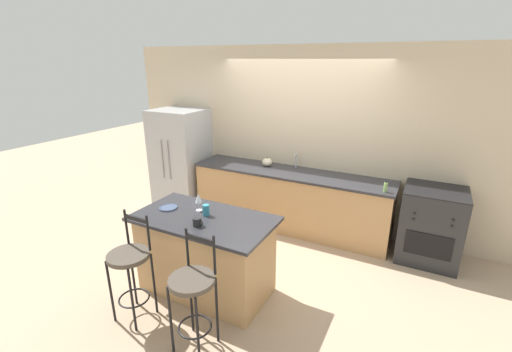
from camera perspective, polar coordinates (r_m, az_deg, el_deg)
ground_plane at (r=5.17m, az=3.81°, el=-10.01°), size 18.00×18.00×0.00m
wall_back at (r=5.32m, az=7.28°, el=6.33°), size 6.00×0.07×2.70m
back_counter at (r=5.29m, az=5.62°, el=-3.85°), size 3.03×0.70×0.91m
sink_faucet at (r=5.28m, az=6.65°, el=2.84°), size 0.02×0.13×0.22m
kitchen_island at (r=3.91m, az=-8.42°, el=-12.74°), size 1.51×0.83×0.90m
refrigerator at (r=6.09m, az=-12.32°, el=2.81°), size 0.84×0.79×1.70m
oven_range at (r=4.95m, az=27.10°, el=-7.26°), size 0.73×0.70×0.97m
bar_stool_near at (r=3.64m, az=-20.20°, el=-13.79°), size 0.40×0.40×1.11m
bar_stool_far at (r=3.16m, az=-10.44°, el=-18.32°), size 0.40×0.40×1.11m
dinner_plate at (r=3.99m, az=-14.39°, el=-5.11°), size 0.21×0.21×0.02m
wine_glass at (r=3.81m, az=-9.59°, el=-3.69°), size 0.07×0.07×0.20m
coffee_mug at (r=3.52m, az=-9.76°, el=-7.53°), size 0.12×0.09×0.09m
tumbler_cup at (r=3.72m, az=-8.34°, el=-5.65°), size 0.07×0.07×0.12m
pumpkin_decoration at (r=5.35m, az=1.87°, el=2.34°), size 0.16×0.16×0.15m
soap_bottle at (r=4.59m, az=20.78°, el=-1.76°), size 0.05×0.05×0.15m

